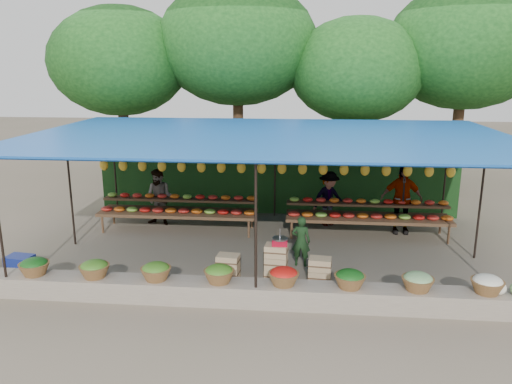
# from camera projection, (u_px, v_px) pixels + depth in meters

# --- Properties ---
(ground) EXTENTS (60.00, 60.00, 0.00)m
(ground) POSITION_uv_depth(u_px,v_px,m) (267.00, 251.00, 11.98)
(ground) COLOR #655F4A
(ground) RESTS_ON ground
(stone_curb) EXTENTS (10.60, 0.55, 0.40)m
(stone_curb) POSITION_uv_depth(u_px,v_px,m) (257.00, 294.00, 9.28)
(stone_curb) COLOR gray
(stone_curb) RESTS_ON ground
(stall_canopy) EXTENTS (10.80, 6.60, 2.82)m
(stall_canopy) POSITION_uv_depth(u_px,v_px,m) (268.00, 140.00, 11.38)
(stall_canopy) COLOR black
(stall_canopy) RESTS_ON ground
(produce_baskets) EXTENTS (8.98, 0.58, 0.34)m
(produce_baskets) POSITION_uv_depth(u_px,v_px,m) (251.00, 275.00, 9.20)
(produce_baskets) COLOR brown
(produce_baskets) RESTS_ON stone_curb
(netting_backdrop) EXTENTS (10.60, 0.06, 2.50)m
(netting_backdrop) POSITION_uv_depth(u_px,v_px,m) (275.00, 173.00, 14.71)
(netting_backdrop) COLOR #1E4719
(netting_backdrop) RESTS_ON ground
(tree_row) EXTENTS (16.51, 5.50, 7.12)m
(tree_row) POSITION_uv_depth(u_px,v_px,m) (297.00, 54.00, 16.65)
(tree_row) COLOR #342013
(tree_row) RESTS_ON ground
(fruit_table_left) EXTENTS (4.21, 0.95, 0.93)m
(fruit_table_left) POSITION_uv_depth(u_px,v_px,m) (179.00, 208.00, 13.36)
(fruit_table_left) COLOR #45351B
(fruit_table_left) RESTS_ON ground
(fruit_table_right) EXTENTS (4.21, 0.95, 0.93)m
(fruit_table_right) POSITION_uv_depth(u_px,v_px,m) (368.00, 213.00, 12.90)
(fruit_table_right) COLOR #45351B
(fruit_table_right) RESTS_ON ground
(crate_counter) EXTENTS (2.38, 0.38, 0.77)m
(crate_counter) POSITION_uv_depth(u_px,v_px,m) (275.00, 266.00, 10.28)
(crate_counter) COLOR tan
(crate_counter) RESTS_ON ground
(weighing_scale) EXTENTS (0.33, 0.33, 0.35)m
(weighing_scale) POSITION_uv_depth(u_px,v_px,m) (280.00, 241.00, 10.14)
(weighing_scale) COLOR red
(weighing_scale) RESTS_ON crate_counter
(vendor_seated) EXTENTS (0.45, 0.32, 1.14)m
(vendor_seated) POSITION_uv_depth(u_px,v_px,m) (301.00, 241.00, 10.96)
(vendor_seated) COLOR #183518
(vendor_seated) RESTS_ON ground
(customer_left) EXTENTS (0.87, 0.74, 1.57)m
(customer_left) POSITION_uv_depth(u_px,v_px,m) (159.00, 197.00, 13.77)
(customer_left) COLOR slate
(customer_left) RESTS_ON ground
(customer_mid) EXTENTS (1.14, 0.97, 1.53)m
(customer_mid) POSITION_uv_depth(u_px,v_px,m) (329.00, 199.00, 13.72)
(customer_mid) COLOR slate
(customer_mid) RESTS_ON ground
(customer_right) EXTENTS (1.08, 0.46, 1.83)m
(customer_right) POSITION_uv_depth(u_px,v_px,m) (401.00, 199.00, 13.07)
(customer_right) COLOR slate
(customer_right) RESTS_ON ground
(blue_crate_front) EXTENTS (0.59, 0.46, 0.33)m
(blue_crate_front) POSITION_uv_depth(u_px,v_px,m) (20.00, 263.00, 10.82)
(blue_crate_front) COLOR navy
(blue_crate_front) RESTS_ON ground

